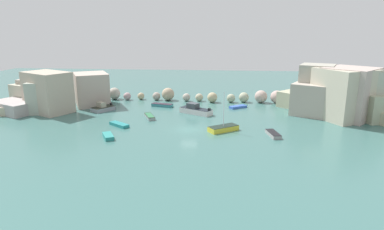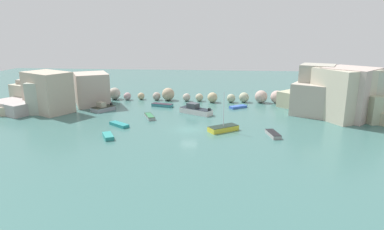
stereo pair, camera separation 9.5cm
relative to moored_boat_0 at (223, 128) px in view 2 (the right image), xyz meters
The scene contains 13 objects.
cove_water 5.48m from the moored_boat_0, behind, with size 160.00×160.00×0.00m, color #3D6B66.
cliff_headland_left 36.56m from the moored_boat_0, 160.38° to the left, with size 21.91×17.22×7.73m.
cliff_headland_right 24.69m from the moored_boat_0, 28.80° to the left, with size 22.54×21.63×9.11m.
rock_breakwater 22.44m from the moored_boat_0, 102.54° to the left, with size 38.93×3.80×2.80m.
moored_boat_0 is the anchor object (origin of this frame).
moored_boat_1 17.57m from the moored_boat_0, 162.91° to the right, with size 2.56×3.32×0.57m.
moored_boat_2 7.66m from the moored_boat_0, 13.93° to the right, with size 2.02×3.92×0.58m.
moored_boat_3 26.04m from the moored_boat_0, 154.58° to the left, with size 4.33×4.86×1.80m.
moored_boat_4 20.30m from the moored_boat_0, 128.45° to the left, with size 4.58×2.41×0.62m.
moored_boat_5 11.88m from the moored_boat_0, 116.43° to the left, with size 6.52×5.08×1.95m.
moored_boat_6 14.82m from the moored_boat_0, 153.31° to the left, with size 2.85×4.39×0.56m.
moored_boat_7 16.39m from the moored_boat_0, 79.65° to the left, with size 3.74×3.18×0.47m.
moored_boat_8 17.13m from the moored_boat_0, behind, with size 3.85×3.32×0.50m.
Camera 2 is at (5.33, -50.26, 15.42)m, focal length 31.06 mm.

